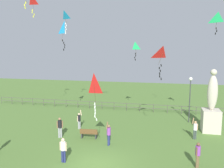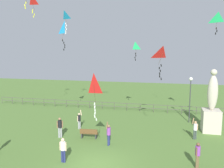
{
  "view_description": "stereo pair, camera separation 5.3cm",
  "coord_description": "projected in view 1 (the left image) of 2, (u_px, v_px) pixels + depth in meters",
  "views": [
    {
      "loc": [
        4.09,
        -13.41,
        7.31
      ],
      "look_at": [
        -0.15,
        5.18,
        4.57
      ],
      "focal_mm": 37.06,
      "sensor_mm": 36.0,
      "label": 1
    },
    {
      "loc": [
        4.14,
        -13.4,
        7.31
      ],
      "look_at": [
        -0.15,
        5.18,
        4.57
      ],
      "focal_mm": 37.06,
      "sensor_mm": 36.0,
      "label": 2
    }
  ],
  "objects": [
    {
      "name": "ground_plane",
      "position": [
        96.0,
        165.0,
        14.88
      ],
      "size": [
        80.0,
        80.0,
        0.0
      ],
      "primitive_type": "plane",
      "color": "#517533"
    },
    {
      "name": "statue_monument",
      "position": [
        211.0,
        111.0,
        20.85
      ],
      "size": [
        1.54,
        1.54,
        5.72
      ],
      "color": "beige",
      "rests_on": "ground_plane"
    },
    {
      "name": "lamppost",
      "position": [
        190.0,
        90.0,
        23.35
      ],
      "size": [
        0.36,
        0.36,
        4.7
      ],
      "color": "#38383D",
      "rests_on": "ground_plane"
    },
    {
      "name": "park_bench",
      "position": [
        89.0,
        133.0,
        19.38
      ],
      "size": [
        1.53,
        0.55,
        0.85
      ],
      "color": "brown",
      "rests_on": "ground_plane"
    },
    {
      "name": "person_0",
      "position": [
        63.0,
        149.0,
        15.16
      ],
      "size": [
        0.5,
        0.31,
        1.67
      ],
      "color": "navy",
      "rests_on": "ground_plane"
    },
    {
      "name": "person_1",
      "position": [
        79.0,
        120.0,
        21.75
      ],
      "size": [
        0.39,
        0.44,
        1.79
      ],
      "color": "#99999E",
      "rests_on": "ground_plane"
    },
    {
      "name": "person_2",
      "position": [
        60.0,
        126.0,
        19.51
      ],
      "size": [
        0.47,
        0.32,
        1.75
      ],
      "color": "#99999E",
      "rests_on": "ground_plane"
    },
    {
      "name": "person_4",
      "position": [
        198.0,
        153.0,
        14.44
      ],
      "size": [
        0.31,
        0.45,
        1.67
      ],
      "color": "brown",
      "rests_on": "ground_plane"
    },
    {
      "name": "person_5",
      "position": [
        195.0,
        129.0,
        19.16
      ],
      "size": [
        0.5,
        0.29,
        1.84
      ],
      "color": "#3F4C47",
      "rests_on": "ground_plane"
    },
    {
      "name": "person_6",
      "position": [
        109.0,
        133.0,
        17.92
      ],
      "size": [
        0.33,
        0.5,
        1.94
      ],
      "color": "navy",
      "rests_on": "ground_plane"
    },
    {
      "name": "kite_0",
      "position": [
        135.0,
        47.0,
        24.94
      ],
      "size": [
        0.8,
        0.79,
        2.03
      ],
      "color": "#1EB759"
    },
    {
      "name": "kite_1",
      "position": [
        163.0,
        54.0,
        18.14
      ],
      "size": [
        1.22,
        1.16,
        2.68
      ],
      "color": "red"
    },
    {
      "name": "kite_2",
      "position": [
        31.0,
        0.0,
        24.57
      ],
      "size": [
        0.81,
        0.97,
        2.42
      ],
      "color": "red"
    },
    {
      "name": "kite_3",
      "position": [
        218.0,
        18.0,
        20.29
      ],
      "size": [
        1.02,
        0.94,
        1.97
      ],
      "color": "#1EB759"
    },
    {
      "name": "kite_5",
      "position": [
        65.0,
        29.0,
        22.49
      ],
      "size": [
        0.86,
        0.75,
        2.89
      ],
      "color": "#198CD1"
    },
    {
      "name": "kite_6",
      "position": [
        64.0,
        16.0,
        26.66
      ],
      "size": [
        1.06,
        0.85,
        2.64
      ],
      "color": "#198CD1"
    },
    {
      "name": "kite_8",
      "position": [
        94.0,
        86.0,
        15.32
      ],
      "size": [
        0.73,
        0.64,
        3.31
      ],
      "color": "red"
    },
    {
      "name": "waterfront_railing",
      "position": [
        127.0,
        106.0,
        28.37
      ],
      "size": [
        36.06,
        0.06,
        0.95
      ],
      "color": "#4C4742",
      "rests_on": "ground_plane"
    }
  ]
}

